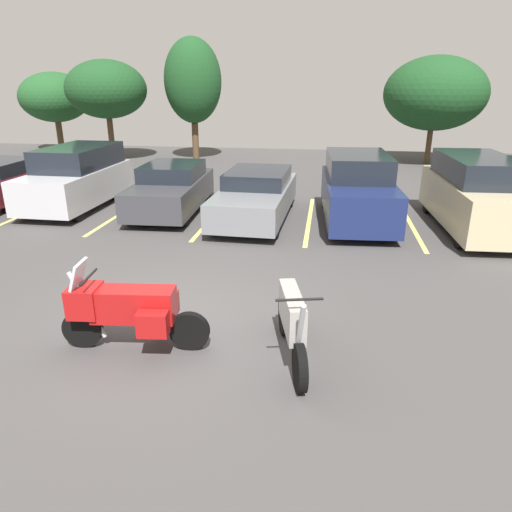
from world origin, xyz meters
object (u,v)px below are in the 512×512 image
(motorcycle_touring, at_px, (127,309))
(car_silver, at_px, (77,177))
(car_charcoal, at_px, (171,189))
(car_grey, at_px, (256,196))
(car_champagne, at_px, (476,194))
(car_navy, at_px, (357,190))
(motorcycle_second, at_px, (292,323))

(motorcycle_touring, xyz_separation_m, car_silver, (-5.06, 8.04, 0.29))
(car_charcoal, height_order, car_grey, car_charcoal)
(car_charcoal, xyz_separation_m, car_champagne, (8.75, -0.57, 0.26))
(car_charcoal, bearing_deg, car_silver, 177.24)
(car_grey, relative_size, car_navy, 1.07)
(car_champagne, bearing_deg, car_charcoal, 176.26)
(car_navy, height_order, car_champagne, car_champagne)
(motorcycle_second, bearing_deg, car_grey, 102.41)
(car_navy, xyz_separation_m, car_champagne, (3.13, -0.22, 0.04))
(car_silver, bearing_deg, motorcycle_second, -46.71)
(motorcycle_second, bearing_deg, car_charcoal, 119.01)
(car_silver, xyz_separation_m, car_navy, (8.80, -0.50, -0.01))
(motorcycle_second, distance_m, car_silver, 10.98)
(car_charcoal, distance_m, car_grey, 2.75)
(motorcycle_second, height_order, car_silver, car_silver)
(car_charcoal, bearing_deg, motorcycle_second, -60.99)
(motorcycle_touring, height_order, car_silver, car_silver)
(car_champagne, bearing_deg, motorcycle_touring, -133.16)
(car_navy, relative_size, car_champagne, 0.92)
(motorcycle_second, relative_size, car_navy, 0.46)
(car_grey, height_order, car_champagne, car_champagne)
(motorcycle_second, bearing_deg, car_silver, 133.29)
(car_grey, xyz_separation_m, car_champagne, (6.03, -0.15, 0.28))
(car_navy, bearing_deg, car_silver, 176.72)
(car_charcoal, bearing_deg, car_champagne, -3.74)
(motorcycle_second, bearing_deg, car_navy, 80.34)
(motorcycle_touring, height_order, car_champagne, car_champagne)
(motorcycle_second, bearing_deg, motorcycle_touring, -178.80)
(motorcycle_second, relative_size, car_champagne, 0.43)
(motorcycle_touring, xyz_separation_m, car_champagne, (6.86, 7.32, 0.32))
(car_grey, distance_m, car_navy, 2.92)
(motorcycle_second, bearing_deg, car_champagne, 58.80)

